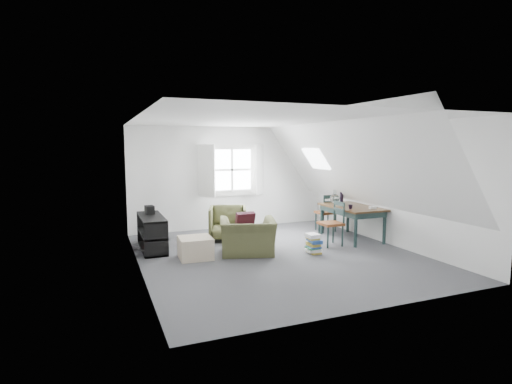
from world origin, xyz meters
name	(u,v)px	position (x,y,z in m)	size (l,w,h in m)	color
floor	(278,255)	(0.00, 0.00, 0.00)	(5.50, 5.50, 0.00)	#49494E
ceiling	(279,120)	(0.00, 0.00, 2.50)	(5.50, 5.50, 0.00)	white
wall_back	(231,178)	(0.00, 2.75, 1.25)	(5.00, 5.00, 0.00)	white
wall_front	(375,212)	(0.00, -2.75, 1.25)	(5.00, 5.00, 0.00)	white
wall_left	(138,195)	(-2.50, 0.00, 1.25)	(5.50, 5.50, 0.00)	white
wall_right	(387,184)	(2.50, 0.00, 1.25)	(5.50, 5.50, 0.00)	white
slope_left	(195,162)	(-1.55, 0.00, 1.78)	(5.50, 5.50, 0.00)	white
slope_right	(350,159)	(1.55, 0.00, 1.78)	(5.50, 5.50, 0.00)	white
dormer_window	(232,170)	(0.00, 2.68, 1.45)	(1.71, 0.35, 1.30)	white
skylight	(316,159)	(1.55, 1.30, 1.75)	(0.55, 0.75, 0.04)	white
armchair_near	(248,254)	(-0.51, 0.28, 0.00)	(1.02, 0.90, 0.67)	#464928
armchair_far	(228,240)	(-0.50, 1.52, 0.00)	(0.79, 0.81, 0.74)	#464928
throw_pillow	(245,222)	(-0.51, 0.43, 0.60)	(0.37, 0.11, 0.37)	#3C101D
ottoman	(195,248)	(-1.49, 0.36, 0.19)	(0.58, 0.58, 0.39)	#C1B096
dining_table	(352,211)	(2.04, 0.57, 0.63)	(0.87, 1.45, 0.73)	#34200D
demijohn	(335,198)	(1.89, 1.02, 0.85)	(0.22, 0.22, 0.31)	silver
vase_twigs	(342,197)	(2.15, 1.12, 0.87)	(0.08, 0.09, 0.63)	black
cup	(350,209)	(1.79, 0.27, 0.73)	(0.09, 0.09, 0.09)	black
paper_box	(373,208)	(2.24, 0.12, 0.75)	(0.13, 0.09, 0.04)	white
dining_chair_far	(327,212)	(1.96, 1.45, 0.47)	(0.42, 0.42, 0.90)	brown
dining_chair_near	(332,223)	(1.34, 0.25, 0.47)	(0.42, 0.42, 0.90)	brown
media_shelf	(152,235)	(-2.14, 1.25, 0.30)	(0.44, 1.31, 0.67)	black
electronics_box	(150,210)	(-2.14, 1.54, 0.75)	(0.16, 0.22, 0.18)	black
magazine_stack	(313,244)	(0.68, -0.15, 0.19)	(0.28, 0.33, 0.37)	#B29933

